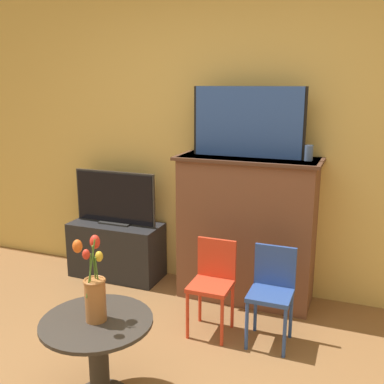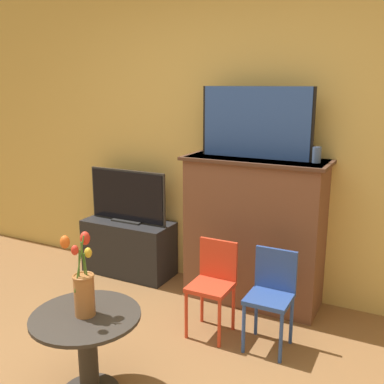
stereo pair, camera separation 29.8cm
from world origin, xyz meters
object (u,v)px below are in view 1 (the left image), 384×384
tv_monitor (115,199)px  chair_red (213,279)px  chair_blue (272,288)px  vase_tulips (94,291)px  painting (248,122)px

tv_monitor → chair_red: tv_monitor is taller
chair_blue → vase_tulips: size_ratio=1.38×
chair_blue → tv_monitor: bearing=159.9°
painting → vase_tulips: size_ratio=1.82×
painting → chair_red: 1.21m
vase_tulips → painting: bearing=74.8°
tv_monitor → vase_tulips: 1.71m
chair_red → chair_blue: same height
tv_monitor → chair_blue: tv_monitor is taller
painting → tv_monitor: 1.39m
tv_monitor → vase_tulips: (0.78, -1.52, -0.06)m
painting → chair_blue: size_ratio=1.32×
tv_monitor → chair_blue: size_ratio=1.18×
painting → chair_red: (-0.07, -0.58, -1.05)m
painting → tv_monitor: (-1.19, -0.01, -0.71)m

